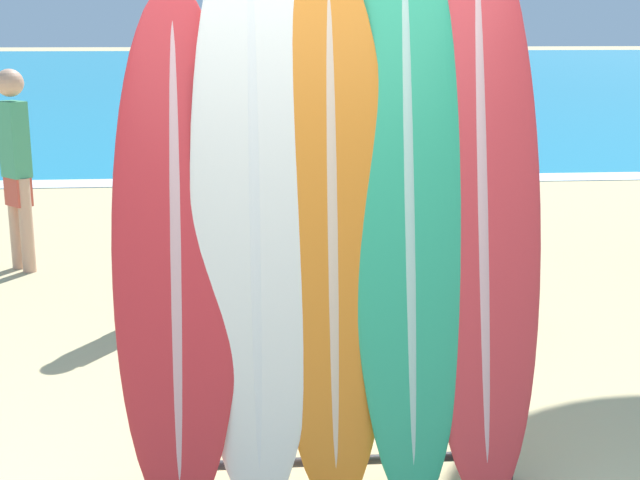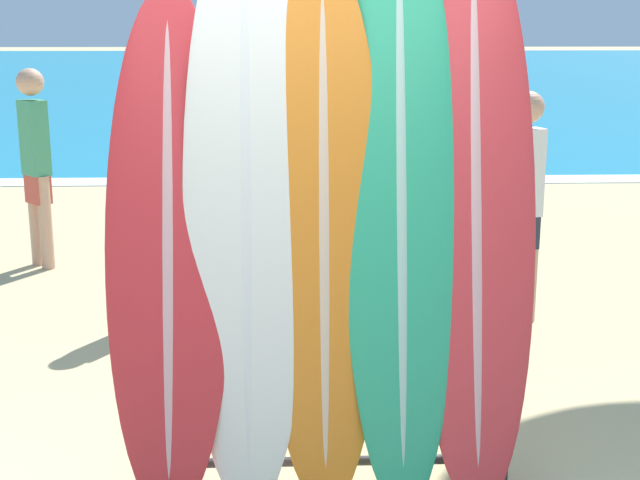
# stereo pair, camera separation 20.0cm
# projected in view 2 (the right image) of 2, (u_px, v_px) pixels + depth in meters

# --- Properties ---
(ocean_water) EXTENTS (120.00, 60.00, 0.01)m
(ocean_water) POSITION_uv_depth(u_px,v_px,m) (289.00, 70.00, 40.20)
(ocean_water) COLOR teal
(ocean_water) RESTS_ON ground_plane
(surfboard_rack) EXTENTS (1.65, 0.04, 0.92)m
(surfboard_rack) POSITION_uv_depth(u_px,v_px,m) (326.00, 383.00, 3.89)
(surfboard_rack) COLOR #28282D
(surfboard_rack) RESTS_ON ground_plane
(surfboard_slot_0) EXTENTS (0.54, 0.67, 2.21)m
(surfboard_slot_0) POSITION_uv_depth(u_px,v_px,m) (169.00, 248.00, 3.75)
(surfboard_slot_0) COLOR red
(surfboard_slot_0) RESTS_ON ground_plane
(surfboard_slot_1) EXTENTS (0.54, 0.60, 2.54)m
(surfboard_slot_1) POSITION_uv_depth(u_px,v_px,m) (247.00, 208.00, 3.75)
(surfboard_slot_1) COLOR silver
(surfboard_slot_1) RESTS_ON ground_plane
(surfboard_slot_2) EXTENTS (0.51, 0.54, 2.35)m
(surfboard_slot_2) POSITION_uv_depth(u_px,v_px,m) (324.00, 231.00, 3.76)
(surfboard_slot_2) COLOR orange
(surfboard_slot_2) RESTS_ON ground_plane
(surfboard_slot_3) EXTENTS (0.50, 0.72, 2.59)m
(surfboard_slot_3) POSITION_uv_depth(u_px,v_px,m) (400.00, 201.00, 3.77)
(surfboard_slot_3) COLOR #289E70
(surfboard_slot_3) RESTS_ON ground_plane
(surfboard_slot_4) EXTENTS (0.52, 0.69, 2.51)m
(surfboard_slot_4) POSITION_uv_depth(u_px,v_px,m) (475.00, 210.00, 3.79)
(surfboard_slot_4) COLOR red
(surfboard_slot_4) RESTS_ON ground_plane
(person_near_water) EXTENTS (0.29, 0.28, 1.72)m
(person_near_water) POSITION_uv_depth(u_px,v_px,m) (342.00, 154.00, 7.62)
(person_near_water) COLOR beige
(person_near_water) RESTS_ON ground_plane
(person_mid_beach) EXTENTS (0.26, 0.22, 1.55)m
(person_mid_beach) POSITION_uv_depth(u_px,v_px,m) (179.00, 196.00, 6.23)
(person_mid_beach) COLOR #A87A5B
(person_mid_beach) RESTS_ON ground_plane
(person_far_left) EXTENTS (0.26, 0.21, 1.60)m
(person_far_left) POSITION_uv_depth(u_px,v_px,m) (523.00, 199.00, 6.01)
(person_far_left) COLOR tan
(person_far_left) RESTS_ON ground_plane
(person_far_right) EXTENTS (0.28, 0.28, 1.68)m
(person_far_right) POSITION_uv_depth(u_px,v_px,m) (36.00, 161.00, 7.42)
(person_far_right) COLOR tan
(person_far_right) RESTS_ON ground_plane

